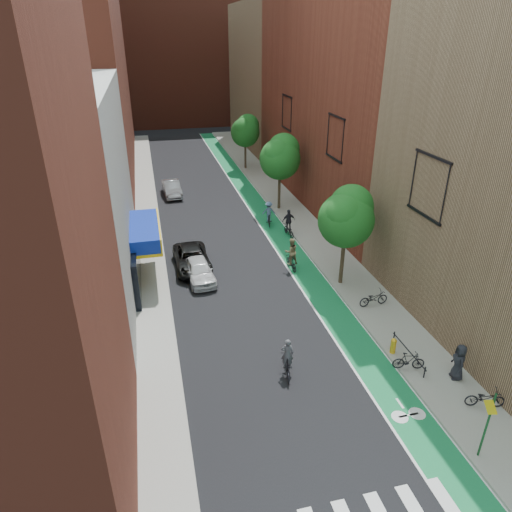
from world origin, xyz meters
TOP-DOWN VIEW (x-y plane):
  - ground at (0.00, 0.00)m, footprint 160.00×160.00m
  - bike_lane at (4.00, 26.00)m, footprint 2.00×68.00m
  - sidewalk_left at (-6.00, 26.00)m, footprint 2.00×68.00m
  - sidewalk_right at (6.50, 26.00)m, footprint 3.00×68.00m
  - building_left_white at (-11.00, 14.00)m, footprint 8.00×20.00m
  - building_left_far_red at (-11.00, 42.00)m, footprint 8.00×36.00m
  - building_right_mid_red at (12.00, 26.00)m, footprint 8.00×28.00m
  - building_right_far_tan at (12.00, 50.00)m, footprint 8.00×20.00m
  - building_far_closure at (0.00, 72.00)m, footprint 30.00×14.00m
  - tree_near at (5.65, 10.02)m, footprint 3.40×3.36m
  - tree_mid at (5.65, 24.02)m, footprint 3.55×3.53m
  - tree_far at (5.65, 38.02)m, footprint 3.30×3.25m
  - sign_pole at (5.38, -3.50)m, footprint 0.13×0.71m
  - parked_car_white at (-3.00, 12.73)m, footprint 1.98×4.18m
  - parked_car_black at (-3.26, 14.42)m, footprint 2.35×4.94m
  - parked_car_silver at (-3.46, 30.26)m, footprint 1.80×4.49m
  - cyclist_lead at (-0.18, 2.66)m, footprint 0.98×1.83m
  - cyclist_lane_near at (3.20, 12.78)m, footprint 0.95×1.66m
  - cyclist_lane_mid at (4.70, 18.15)m, footprint 1.09×1.83m
  - cyclist_lane_far at (3.77, 20.69)m, footprint 1.17×1.79m
  - parked_bike_near at (7.26, -1.38)m, footprint 1.75×1.04m
  - parked_bike_mid at (5.40, 1.53)m, footprint 1.57×0.79m
  - parked_bike_far at (6.37, 7.03)m, footprint 1.81×0.73m
  - pedestrian at (7.21, 0.47)m, footprint 0.77×0.99m
  - fire_hydrant at (5.30, 2.80)m, footprint 0.29×0.29m

SIDE VIEW (x-z plane):
  - ground at x=0.00m, z-range 0.00..0.00m
  - bike_lane at x=4.00m, z-range 0.00..0.01m
  - sidewalk_left at x=-6.00m, z-range 0.00..0.15m
  - sidewalk_right at x=6.50m, z-range 0.00..0.15m
  - parked_bike_near at x=7.26m, z-range 0.15..1.02m
  - fire_hydrant at x=5.30m, z-range 0.18..1.01m
  - parked_bike_mid at x=5.40m, z-range 0.15..1.06m
  - parked_bike_far at x=6.37m, z-range 0.15..1.08m
  - cyclist_lead at x=-0.18m, z-range -0.33..1.59m
  - parked_car_black at x=-3.26m, z-range 0.00..1.36m
  - parked_car_white at x=-3.00m, z-range 0.00..1.38m
  - parked_car_silver at x=-3.46m, z-range 0.00..1.45m
  - cyclist_lane_mid at x=4.70m, z-range -0.26..1.90m
  - cyclist_lane_far at x=3.77m, z-range -0.12..1.90m
  - cyclist_lane_near at x=3.20m, z-range -0.13..2.06m
  - pedestrian at x=7.21m, z-range 0.15..1.93m
  - sign_pole at x=5.38m, z-range 0.34..3.34m
  - tree_far at x=5.65m, z-range 1.40..7.60m
  - tree_near at x=5.65m, z-range 1.45..7.87m
  - tree_mid at x=5.65m, z-range 1.52..8.26m
  - building_left_white at x=-11.00m, z-range 0.00..12.00m
  - building_right_far_tan at x=12.00m, z-range 0.00..18.00m
  - building_far_closure at x=0.00m, z-range 0.00..20.00m
  - building_left_far_red at x=-11.00m, z-range 0.00..22.00m
  - building_right_mid_red at x=12.00m, z-range 0.00..22.00m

